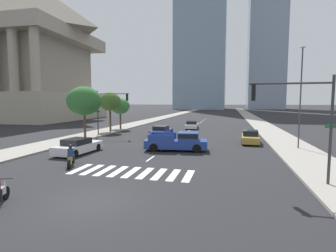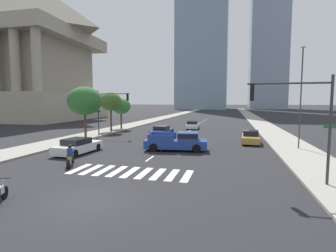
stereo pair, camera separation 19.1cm
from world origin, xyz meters
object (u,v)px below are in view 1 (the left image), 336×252
object	(u,v)px
street_tree_nearest	(84,101)
street_tree_third	(120,106)
sedan_white_0	(78,146)
traffic_signal_near	(299,110)
sedan_white_2	(192,125)
motorcycle_trailing	(71,158)
street_tree_second	(110,102)
pickup_truck	(179,142)
traffic_signal_far	(109,105)
street_lamp_east	(301,91)
sedan_gold_1	(250,137)
sedan_blue_3	(161,131)

from	to	relation	value
street_tree_nearest	street_tree_third	size ratio (longest dim) A/B	1.25
sedan_white_0	street_tree_third	distance (m)	19.85
sedan_white_0	traffic_signal_near	distance (m)	17.06
sedan_white_0	sedan_white_2	size ratio (longest dim) A/B	0.99
street_tree_third	street_tree_nearest	bearing A→B (deg)	-90.00
motorcycle_trailing	traffic_signal_near	world-z (taller)	traffic_signal_near
motorcycle_trailing	street_tree_second	distance (m)	20.85
pickup_truck	traffic_signal_far	distance (m)	13.47
sedan_white_2	street_tree_nearest	bearing A→B (deg)	137.91
pickup_truck	motorcycle_trailing	bearing A→B (deg)	-136.52
pickup_truck	street_tree_second	distance (m)	17.85
street_tree_second	street_lamp_east	bearing A→B (deg)	-21.71
traffic_signal_far	sedan_gold_1	bearing A→B (deg)	-6.12
street_tree_second	traffic_signal_near	bearing A→B (deg)	-44.80
sedan_blue_3	street_tree_third	world-z (taller)	street_tree_third
sedan_gold_1	street_tree_nearest	size ratio (longest dim) A/B	0.72
traffic_signal_far	street_tree_nearest	world-z (taller)	street_tree_nearest
sedan_blue_3	street_lamp_east	size ratio (longest dim) A/B	0.51
sedan_white_0	street_lamp_east	size ratio (longest dim) A/B	0.52
sedan_white_2	traffic_signal_near	world-z (taller)	traffic_signal_near
sedan_gold_1	sedan_blue_3	xyz separation A→B (m)	(-10.70, 3.48, -0.00)
sedan_white_2	motorcycle_trailing	bearing A→B (deg)	165.95
pickup_truck	street_tree_nearest	world-z (taller)	street_tree_nearest
sedan_white_0	sedan_gold_1	size ratio (longest dim) A/B	1.10
pickup_truck	traffic_signal_near	bearing A→B (deg)	-52.52
street_tree_third	sedan_white_0	bearing A→B (deg)	-76.91
sedan_white_0	traffic_signal_far	size ratio (longest dim) A/B	0.85
traffic_signal_near	sedan_blue_3	bearing A→B (deg)	-55.68
sedan_gold_1	street_tree_nearest	bearing A→B (deg)	-85.12
motorcycle_trailing	pickup_truck	world-z (taller)	pickup_truck
sedan_white_0	traffic_signal_far	world-z (taller)	traffic_signal_far
motorcycle_trailing	street_tree_nearest	size ratio (longest dim) A/B	0.34
pickup_truck	sedan_white_2	xyz separation A→B (m)	(-1.57, 19.43, -0.23)
pickup_truck	street_tree_second	size ratio (longest dim) A/B	1.02
sedan_white_2	street_tree_third	distance (m)	12.00
pickup_truck	sedan_gold_1	xyz separation A→B (m)	(6.61, 5.90, -0.20)
motorcycle_trailing	pickup_truck	size ratio (longest dim) A/B	0.36
street_lamp_east	traffic_signal_far	bearing A→B (deg)	167.15
sedan_blue_3	street_tree_third	xyz separation A→B (m)	(-8.47, 6.41, 3.10)
sedan_blue_3	street_lamp_east	world-z (taller)	street_lamp_east
motorcycle_trailing	sedan_blue_3	size ratio (longest dim) A/B	0.44
pickup_truck	street_tree_nearest	bearing A→B (deg)	150.95
street_lamp_east	street_tree_nearest	size ratio (longest dim) A/B	1.52
sedan_gold_1	traffic_signal_near	world-z (taller)	traffic_signal_near
street_lamp_east	street_tree_second	bearing A→B (deg)	158.29
sedan_blue_3	traffic_signal_far	distance (m)	7.48
street_tree_second	sedan_blue_3	bearing A→B (deg)	-18.05
sedan_white_2	traffic_signal_far	xyz separation A→B (m)	(-8.97, -11.70, 3.46)
traffic_signal_far	street_tree_second	size ratio (longest dim) A/B	1.00
sedan_gold_1	sedan_blue_3	world-z (taller)	sedan_gold_1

